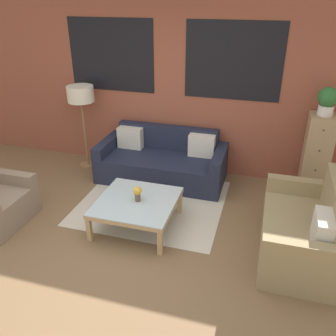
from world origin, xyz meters
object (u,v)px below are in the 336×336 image
(couch_dark, at_px, (162,162))
(coffee_table, at_px, (137,204))
(drawer_cabinet, at_px, (316,155))
(flower_vase, at_px, (137,193))
(settee_vintage, at_px, (304,232))
(floor_lamp, at_px, (81,97))
(potted_plant, at_px, (327,100))

(couch_dark, relative_size, coffee_table, 2.04)
(drawer_cabinet, bearing_deg, flower_vase, -144.16)
(settee_vintage, bearing_deg, flower_vase, -179.72)
(settee_vintage, height_order, flower_vase, settee_vintage)
(flower_vase, bearing_deg, floor_lamp, 135.79)
(settee_vintage, height_order, coffee_table, settee_vintage)
(settee_vintage, xyz_separation_m, drawer_cabinet, (0.19, 1.54, 0.28))
(settee_vintage, height_order, drawer_cabinet, drawer_cabinet)
(floor_lamp, xyz_separation_m, drawer_cabinet, (3.62, 0.12, -0.60))
(couch_dark, distance_m, flower_vase, 1.36)
(drawer_cabinet, bearing_deg, coffee_table, -144.40)
(potted_plant, bearing_deg, couch_dark, -174.48)
(floor_lamp, bearing_deg, flower_vase, -44.21)
(coffee_table, distance_m, floor_lamp, 2.21)
(couch_dark, relative_size, flower_vase, 10.03)
(settee_vintage, distance_m, flower_vase, 1.97)
(drawer_cabinet, bearing_deg, potted_plant, 90.00)
(coffee_table, relative_size, drawer_cabinet, 0.81)
(floor_lamp, distance_m, flower_vase, 2.17)
(potted_plant, bearing_deg, coffee_table, -144.40)
(floor_lamp, xyz_separation_m, flower_vase, (1.47, -1.43, -0.70))
(flower_vase, bearing_deg, coffee_table, 174.62)
(drawer_cabinet, bearing_deg, settee_vintage, -97.00)
(floor_lamp, bearing_deg, couch_dark, -3.85)
(flower_vase, bearing_deg, couch_dark, 94.01)
(potted_plant, bearing_deg, settee_vintage, -97.00)
(coffee_table, distance_m, potted_plant, 2.87)
(floor_lamp, height_order, potted_plant, potted_plant)
(settee_vintage, distance_m, potted_plant, 1.90)
(couch_dark, bearing_deg, coffee_table, -86.70)
(coffee_table, relative_size, flower_vase, 4.92)
(coffee_table, bearing_deg, couch_dark, 93.30)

